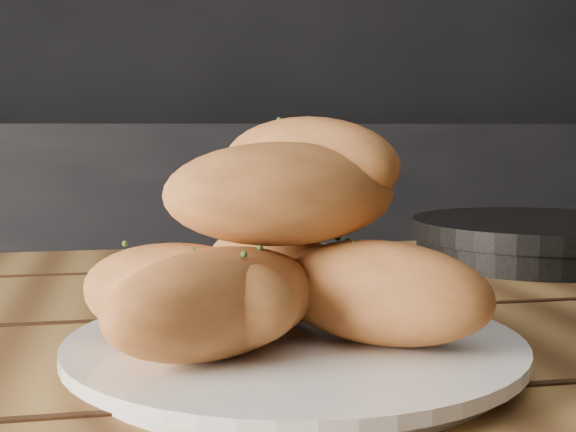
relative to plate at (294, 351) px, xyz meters
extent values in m
cube|color=black|center=(0.31, 1.28, -0.31)|extent=(2.80, 0.60, 0.90)
cube|color=olive|center=(0.20, 0.04, -0.03)|extent=(1.36, 0.92, 0.04)
cylinder|color=white|center=(0.00, 0.00, 0.00)|extent=(0.25, 0.25, 0.01)
cylinder|color=white|center=(0.00, 0.00, 0.00)|extent=(0.28, 0.28, 0.01)
ellipsoid|color=#BD6E34|center=(-0.05, -0.03, 0.04)|extent=(0.15, 0.13, 0.06)
ellipsoid|color=#BD6E34|center=(0.05, -0.02, 0.04)|extent=(0.15, 0.14, 0.06)
ellipsoid|color=#BD6E34|center=(0.00, 0.05, 0.04)|extent=(0.11, 0.15, 0.06)
ellipsoid|color=#BD6E34|center=(-0.01, 0.00, 0.10)|extent=(0.14, 0.07, 0.06)
ellipsoid|color=#BD6E34|center=(0.01, 0.03, 0.11)|extent=(0.13, 0.14, 0.06)
ellipsoid|color=#BD6E34|center=(-0.07, -0.01, 0.04)|extent=(0.15, 0.14, 0.06)
cylinder|color=black|center=(0.34, 0.33, 0.01)|extent=(0.26, 0.26, 0.03)
cylinder|color=black|center=(0.34, 0.33, 0.03)|extent=(0.27, 0.27, 0.02)
camera|label=1|loc=(-0.10, -0.46, 0.14)|focal=50.00mm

